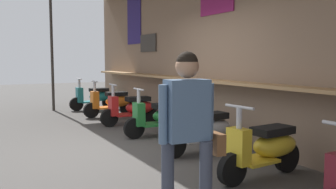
# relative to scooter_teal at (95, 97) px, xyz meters

# --- Properties ---
(ground_plane) EXTENTS (36.57, 36.57, 0.00)m
(ground_plane) POSITION_rel_scooter_teal_xyz_m (5.06, -1.08, -0.39)
(ground_plane) COLOR #474442
(market_stall_facade) EXTENTS (13.06, 2.32, 3.79)m
(market_stall_facade) POSITION_rel_scooter_teal_xyz_m (5.06, 0.80, 1.69)
(market_stall_facade) COLOR #7F6651
(market_stall_facade) RESTS_ON ground_plane
(scooter_teal) EXTENTS (0.46, 1.40, 0.97)m
(scooter_teal) POSITION_rel_scooter_teal_xyz_m (0.00, 0.00, 0.00)
(scooter_teal) COLOR #197075
(scooter_teal) RESTS_ON ground_plane
(scooter_orange) EXTENTS (0.46, 1.40, 0.97)m
(scooter_orange) POSITION_rel_scooter_teal_xyz_m (1.49, 0.00, 0.00)
(scooter_orange) COLOR orange
(scooter_orange) RESTS_ON ground_plane
(scooter_red) EXTENTS (0.46, 1.40, 0.97)m
(scooter_red) POSITION_rel_scooter_teal_xyz_m (2.90, -0.00, 0.00)
(scooter_red) COLOR red
(scooter_red) RESTS_ON ground_plane
(scooter_green) EXTENTS (0.46, 1.40, 0.97)m
(scooter_green) POSITION_rel_scooter_teal_xyz_m (4.31, -0.00, 0.00)
(scooter_green) COLOR #237533
(scooter_green) RESTS_ON ground_plane
(scooter_silver) EXTENTS (0.46, 1.40, 0.97)m
(scooter_silver) POSITION_rel_scooter_teal_xyz_m (5.80, -0.00, 0.00)
(scooter_silver) COLOR #B2B5BA
(scooter_silver) RESTS_ON ground_plane
(scooter_yellow) EXTENTS (0.50, 1.40, 0.97)m
(scooter_yellow) POSITION_rel_scooter_teal_xyz_m (7.18, -0.00, 0.00)
(scooter_yellow) COLOR gold
(scooter_yellow) RESTS_ON ground_plane
(shopper_with_handbag) EXTENTS (0.33, 0.64, 1.58)m
(shopper_with_handbag) POSITION_rel_scooter_teal_xyz_m (7.79, -1.56, 0.56)
(shopper_with_handbag) COLOR #383D4C
(shopper_with_handbag) RESTS_ON ground_plane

